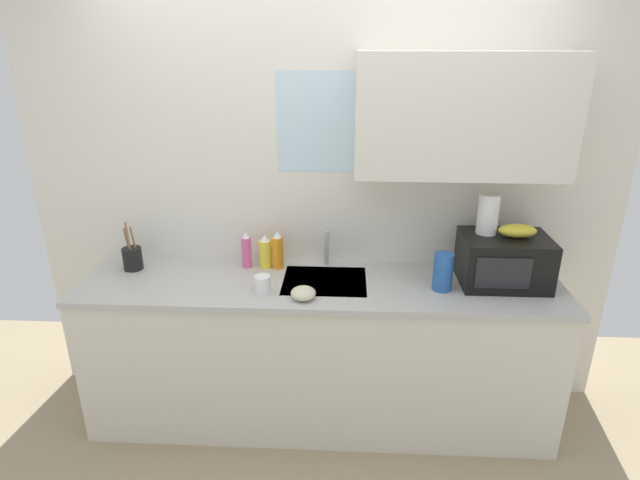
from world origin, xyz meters
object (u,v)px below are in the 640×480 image
at_px(utensil_crock, 132,258).
at_px(banana_bunch, 517,231).
at_px(paper_towel_roll, 488,214).
at_px(small_bowl, 303,293).
at_px(microwave, 504,260).
at_px(mug_white, 263,284).
at_px(dish_soap_bottle_orange, 278,251).
at_px(dish_soap_bottle_pink, 247,251).
at_px(cereal_canister, 443,272).
at_px(dish_soap_bottle_yellow, 265,252).

bearing_deg(utensil_crock, banana_bunch, -1.87).
bearing_deg(paper_towel_roll, small_bowl, -162.82).
xyz_separation_m(microwave, utensil_crock, (-2.09, 0.07, -0.06)).
distance_m(banana_bunch, mug_white, 1.38).
bearing_deg(microwave, dish_soap_bottle_orange, 173.91).
relative_size(dish_soap_bottle_orange, utensil_crock, 0.75).
xyz_separation_m(dish_soap_bottle_pink, cereal_canister, (1.09, -0.24, 0.00)).
bearing_deg(paper_towel_roll, utensil_crock, 179.43).
xyz_separation_m(banana_bunch, mug_white, (-1.34, -0.19, -0.26)).
bearing_deg(utensil_crock, dish_soap_bottle_orange, 4.23).
relative_size(mug_white, utensil_crock, 0.32).
xyz_separation_m(utensil_crock, small_bowl, (1.02, -0.32, -0.04)).
xyz_separation_m(paper_towel_roll, mug_white, (-1.19, -0.24, -0.33)).
height_order(dish_soap_bottle_orange, dish_soap_bottle_yellow, dish_soap_bottle_orange).
bearing_deg(microwave, banana_bunch, 1.77).
distance_m(paper_towel_roll, cereal_canister, 0.40).
bearing_deg(dish_soap_bottle_orange, mug_white, -97.08).
relative_size(microwave, small_bowl, 3.54).
distance_m(banana_bunch, dish_soap_bottle_yellow, 1.40).
bearing_deg(banana_bunch, utensil_crock, 178.13).
xyz_separation_m(cereal_canister, mug_white, (-0.95, -0.09, -0.06)).
relative_size(dish_soap_bottle_pink, small_bowl, 1.67).
height_order(microwave, small_bowl, microwave).
bearing_deg(mug_white, dish_soap_bottle_orange, 82.92).
distance_m(mug_white, utensil_crock, 0.84).
distance_m(microwave, small_bowl, 1.10).
distance_m(dish_soap_bottle_orange, dish_soap_bottle_yellow, 0.08).
xyz_separation_m(paper_towel_roll, dish_soap_bottle_pink, (-1.33, 0.09, -0.28)).
distance_m(cereal_canister, small_bowl, 0.75).
relative_size(banana_bunch, dish_soap_bottle_pink, 0.92).
height_order(paper_towel_roll, small_bowl, paper_towel_roll).
distance_m(dish_soap_bottle_yellow, small_bowl, 0.47).
distance_m(cereal_canister, utensil_crock, 1.76).
bearing_deg(cereal_canister, paper_towel_roll, 32.01).
height_order(banana_bunch, mug_white, banana_bunch).
bearing_deg(dish_soap_bottle_pink, mug_white, -66.39).
xyz_separation_m(microwave, paper_towel_roll, (-0.10, 0.05, 0.24)).
bearing_deg(cereal_canister, dish_soap_bottle_yellow, 166.32).
xyz_separation_m(microwave, banana_bunch, (0.05, 0.00, 0.17)).
xyz_separation_m(dish_soap_bottle_yellow, dish_soap_bottle_pink, (-0.11, -0.00, 0.01)).
distance_m(banana_bunch, dish_soap_bottle_pink, 1.50).
bearing_deg(mug_white, utensil_crock, 162.00).
relative_size(paper_towel_roll, dish_soap_bottle_yellow, 1.10).
xyz_separation_m(banana_bunch, small_bowl, (-1.12, -0.25, -0.27)).
height_order(banana_bunch, paper_towel_roll, paper_towel_roll).
xyz_separation_m(microwave, cereal_canister, (-0.34, -0.10, -0.03)).
bearing_deg(mug_white, banana_bunch, 8.07).
distance_m(mug_white, small_bowl, 0.23).
xyz_separation_m(banana_bunch, dish_soap_bottle_orange, (-1.30, 0.13, -0.20)).
bearing_deg(dish_soap_bottle_orange, banana_bunch, -5.79).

